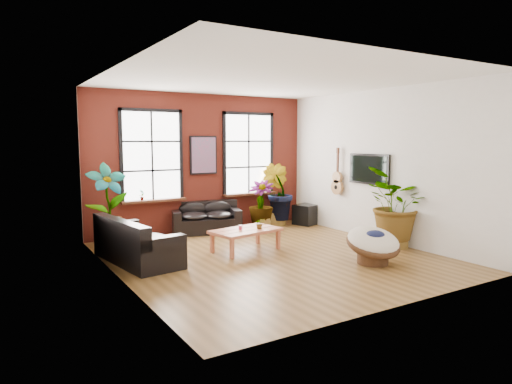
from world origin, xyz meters
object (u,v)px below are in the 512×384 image
(sofa_left, at_px, (135,242))
(coffee_table, at_px, (246,232))
(papasan_chair, at_px, (373,243))
(sofa_back, at_px, (206,219))

(sofa_left, bearing_deg, coffee_table, -106.73)
(papasan_chair, bearing_deg, coffee_table, 140.14)
(coffee_table, bearing_deg, sofa_back, 76.65)
(sofa_back, distance_m, coffee_table, 2.22)
(sofa_back, xyz_separation_m, coffee_table, (-0.12, -2.22, 0.06))
(sofa_back, bearing_deg, papasan_chair, -54.89)
(coffee_table, distance_m, papasan_chair, 2.63)
(sofa_left, distance_m, papasan_chair, 4.54)
(sofa_back, height_order, sofa_left, sofa_left)
(papasan_chair, bearing_deg, sofa_left, 161.19)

